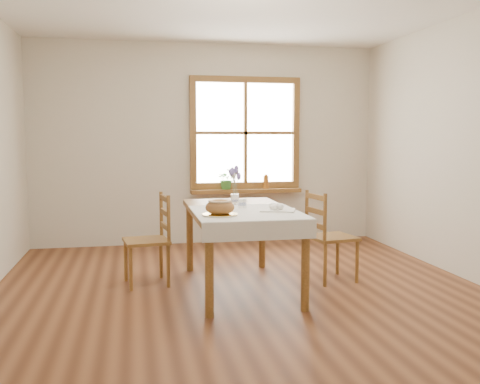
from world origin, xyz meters
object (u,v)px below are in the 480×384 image
object	(u,v)px
dining_table	(240,217)
chair_right	(332,236)
chair_left	(146,239)
flower_vase	(235,199)
bread_plate	(220,215)

from	to	relation	value
dining_table	chair_right	xyz separation A→B (m)	(0.93, 0.10, -0.22)
chair_left	flower_vase	bearing A→B (deg)	82.74
chair_left	flower_vase	size ratio (longest dim) A/B	9.79
chair_right	bread_plate	distance (m)	1.37
dining_table	bread_plate	distance (m)	0.56
dining_table	flower_vase	xyz separation A→B (m)	(0.01, 0.32, 0.13)
chair_right	bread_plate	bearing A→B (deg)	105.64
dining_table	bread_plate	bearing A→B (deg)	-118.64
dining_table	chair_right	bearing A→B (deg)	5.99
bread_plate	chair_left	bearing A→B (deg)	126.64
chair_left	chair_right	xyz separation A→B (m)	(1.78, -0.21, 0.01)
chair_right	flower_vase	distance (m)	1.01
chair_left	bread_plate	xyz separation A→B (m)	(0.59, -0.79, 0.33)
dining_table	flower_vase	bearing A→B (deg)	87.96
chair_left	chair_right	world-z (taller)	chair_right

